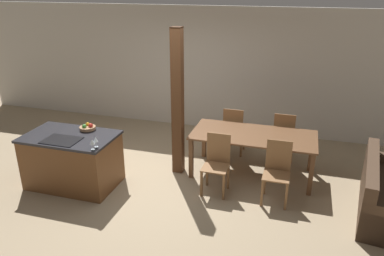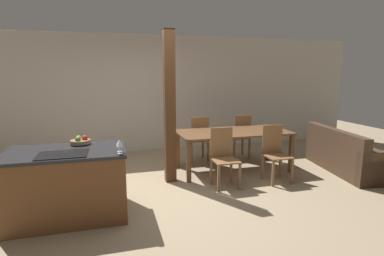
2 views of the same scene
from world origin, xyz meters
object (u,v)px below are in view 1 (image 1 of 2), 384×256
at_px(dining_chair_far_left, 234,130).
at_px(timber_post, 178,104).
at_px(dining_table, 253,139).
at_px(dining_chair_near_right, 277,171).
at_px(fruit_bowl, 88,127).
at_px(wine_glass_near, 92,142).
at_px(dining_chair_far_right, 284,136).
at_px(wine_glass_middle, 96,140).
at_px(dining_chair_near_left, 217,163).
at_px(kitchen_island, 73,160).

bearing_deg(dining_chair_far_left, timber_post, 50.99).
relative_size(dining_table, dining_chair_near_right, 2.20).
distance_m(fruit_bowl, wine_glass_near, 0.83).
bearing_deg(dining_chair_far_right, dining_table, 56.65).
distance_m(wine_glass_middle, dining_chair_near_left, 1.90).
bearing_deg(dining_chair_far_left, kitchen_island, 39.74).
distance_m(kitchen_island, wine_glass_near, 0.94).
xyz_separation_m(wine_glass_near, dining_chair_near_right, (2.60, 0.86, -0.51)).
bearing_deg(timber_post, dining_chair_near_right, -14.52).
height_order(wine_glass_near, dining_chair_near_left, wine_glass_near).
xyz_separation_m(wine_glass_near, wine_glass_middle, (0.00, 0.09, 0.00)).
distance_m(fruit_bowl, dining_chair_far_left, 2.73).
relative_size(dining_chair_near_left, timber_post, 0.38).
bearing_deg(fruit_bowl, dining_chair_near_left, 5.21).
bearing_deg(dining_chair_far_right, timber_post, 29.47).
bearing_deg(dining_chair_far_left, wine_glass_near, 54.16).
bearing_deg(timber_post, wine_glass_middle, -125.18).
xyz_separation_m(dining_table, dining_chair_far_right, (0.47, 0.72, -0.17)).
height_order(wine_glass_near, dining_table, wine_glass_near).
bearing_deg(dining_table, dining_chair_far_left, 123.35).
relative_size(wine_glass_middle, dining_chair_near_left, 0.17).
xyz_separation_m(dining_table, timber_post, (-1.27, -0.27, 0.59)).
bearing_deg(dining_chair_far_left, dining_chair_far_right, -180.00).
height_order(dining_table, dining_chair_near_left, dining_chair_near_left).
distance_m(dining_chair_far_left, dining_chair_far_right, 0.94).
relative_size(kitchen_island, dining_chair_near_right, 1.53).
bearing_deg(dining_table, dining_chair_near_right, -56.65).
bearing_deg(dining_table, wine_glass_middle, -145.02).
bearing_deg(dining_chair_far_left, dining_chair_near_right, 123.35).
relative_size(dining_table, timber_post, 0.83).
distance_m(dining_chair_far_left, timber_post, 1.48).
bearing_deg(dining_table, dining_chair_far_right, 56.65).
height_order(fruit_bowl, dining_chair_near_right, fruit_bowl).
xyz_separation_m(kitchen_island, wine_glass_middle, (0.65, -0.29, 0.56)).
bearing_deg(dining_table, wine_glass_near, -143.42).
relative_size(wine_glass_middle, dining_table, 0.08).
bearing_deg(kitchen_island, dining_chair_near_right, 8.54).
relative_size(wine_glass_near, dining_chair_near_right, 0.17).
relative_size(wine_glass_middle, dining_chair_near_right, 0.17).
bearing_deg(wine_glass_near, timber_post, 56.71).
bearing_deg(timber_post, dining_chair_far_right, 29.47).
bearing_deg(timber_post, wine_glass_near, -123.29).
relative_size(kitchen_island, dining_chair_far_left, 1.53).
bearing_deg(dining_table, fruit_bowl, -160.82).
xyz_separation_m(wine_glass_near, dining_table, (2.13, 1.58, -0.34)).
bearing_deg(timber_post, dining_chair_far_left, 50.99).
bearing_deg(dining_table, timber_post, -168.14).
height_order(wine_glass_near, dining_chair_far_right, wine_glass_near).
distance_m(kitchen_island, fruit_bowl, 0.59).
distance_m(dining_table, dining_chair_near_left, 0.87).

